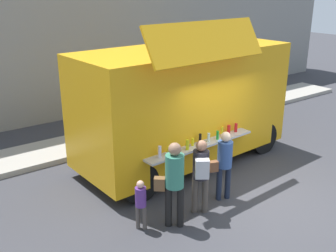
# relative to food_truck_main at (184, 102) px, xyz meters

# --- Properties ---
(ground_plane) EXTENTS (60.00, 60.00, 0.00)m
(ground_plane) POSITION_rel_food_truck_main_xyz_m (0.17, -2.58, -1.67)
(ground_plane) COLOR #38383D
(curb_strip) EXTENTS (28.00, 1.60, 0.15)m
(curb_strip) POSITION_rel_food_truck_main_xyz_m (-4.01, 2.62, -1.60)
(curb_strip) COLOR #9E998E
(curb_strip) RESTS_ON ground
(food_truck_main) EXTENTS (5.81, 3.00, 3.84)m
(food_truck_main) POSITION_rel_food_truck_main_xyz_m (0.00, 0.00, 0.00)
(food_truck_main) COLOR #EEA415
(food_truck_main) RESTS_ON ground
(trash_bin) EXTENTS (0.60, 0.60, 0.88)m
(trash_bin) POSITION_rel_food_truck_main_xyz_m (3.95, 2.32, -1.23)
(trash_bin) COLOR #2E6637
(trash_bin) RESTS_ON ground
(customer_front_ordering) EXTENTS (0.52, 0.34, 1.61)m
(customer_front_ordering) POSITION_rel_food_truck_main_xyz_m (-0.56, -2.10, -0.72)
(customer_front_ordering) COLOR #1C253A
(customer_front_ordering) RESTS_ON ground
(customer_mid_with_backpack) EXTENTS (0.48, 0.53, 1.64)m
(customer_mid_with_backpack) POSITION_rel_food_truck_main_xyz_m (-1.36, -2.26, -0.67)
(customer_mid_with_backpack) COLOR #4E453E
(customer_mid_with_backpack) RESTS_ON ground
(customer_rear_waiting) EXTENTS (0.53, 0.50, 1.79)m
(customer_rear_waiting) POSITION_rel_food_truck_main_xyz_m (-2.09, -2.30, -0.61)
(customer_rear_waiting) COLOR black
(customer_rear_waiting) RESTS_ON ground
(child_near_queue) EXTENTS (0.22, 0.22, 1.06)m
(child_near_queue) POSITION_rel_food_truck_main_xyz_m (-2.67, -2.02, -1.04)
(child_near_queue) COLOR #4B443F
(child_near_queue) RESTS_ON ground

